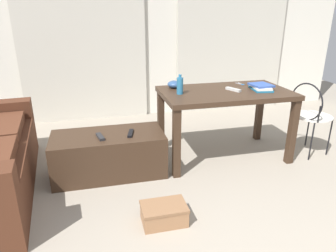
{
  "coord_description": "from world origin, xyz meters",
  "views": [
    {
      "loc": [
        -1.04,
        -1.19,
        1.54
      ],
      "look_at": [
        -0.31,
        1.75,
        0.41
      ],
      "focal_mm": 33.35,
      "sensor_mm": 36.0,
      "label": 1
    }
  ],
  "objects_px": {
    "book_stack": "(261,87)",
    "tv_remote_secondary": "(131,133)",
    "wire_chair": "(309,111)",
    "shoebox": "(164,214)",
    "coffee_table": "(109,154)",
    "tv_remote_primary": "(100,137)",
    "bottle_near": "(180,85)",
    "bowl": "(174,84)",
    "scissors": "(241,84)",
    "tv_remote_on_table": "(233,89)",
    "craft_table": "(225,100)"
  },
  "relations": [
    {
      "from": "book_stack",
      "to": "tv_remote_secondary",
      "type": "distance_m",
      "value": 1.46
    },
    {
      "from": "wire_chair",
      "to": "shoebox",
      "type": "relative_size",
      "value": 2.4
    },
    {
      "from": "coffee_table",
      "to": "book_stack",
      "type": "bearing_deg",
      "value": 2.28
    },
    {
      "from": "coffee_table",
      "to": "shoebox",
      "type": "xyz_separation_m",
      "value": [
        0.35,
        -0.88,
        -0.13
      ]
    },
    {
      "from": "coffee_table",
      "to": "tv_remote_primary",
      "type": "distance_m",
      "value": 0.24
    },
    {
      "from": "bottle_near",
      "to": "book_stack",
      "type": "distance_m",
      "value": 0.88
    },
    {
      "from": "book_stack",
      "to": "shoebox",
      "type": "height_order",
      "value": "book_stack"
    },
    {
      "from": "coffee_table",
      "to": "shoebox",
      "type": "distance_m",
      "value": 0.96
    },
    {
      "from": "bowl",
      "to": "scissors",
      "type": "distance_m",
      "value": 0.78
    },
    {
      "from": "tv_remote_primary",
      "to": "tv_remote_on_table",
      "type": "bearing_deg",
      "value": -5.1
    },
    {
      "from": "scissors",
      "to": "tv_remote_primary",
      "type": "relative_size",
      "value": 0.72
    },
    {
      "from": "craft_table",
      "to": "shoebox",
      "type": "distance_m",
      "value": 1.46
    },
    {
      "from": "tv_remote_primary",
      "to": "shoebox",
      "type": "height_order",
      "value": "tv_remote_primary"
    },
    {
      "from": "shoebox",
      "to": "wire_chair",
      "type": "bearing_deg",
      "value": 24.11
    },
    {
      "from": "tv_remote_secondary",
      "to": "tv_remote_on_table",
      "type": "bearing_deg",
      "value": 21.17
    },
    {
      "from": "scissors",
      "to": "bowl",
      "type": "bearing_deg",
      "value": 179.31
    },
    {
      "from": "tv_remote_primary",
      "to": "tv_remote_secondary",
      "type": "distance_m",
      "value": 0.29
    },
    {
      "from": "craft_table",
      "to": "scissors",
      "type": "height_order",
      "value": "scissors"
    },
    {
      "from": "book_stack",
      "to": "tv_remote_secondary",
      "type": "height_order",
      "value": "book_stack"
    },
    {
      "from": "wire_chair",
      "to": "tv_remote_secondary",
      "type": "relative_size",
      "value": 4.43
    },
    {
      "from": "craft_table",
      "to": "book_stack",
      "type": "bearing_deg",
      "value": -7.51
    },
    {
      "from": "scissors",
      "to": "shoebox",
      "type": "bearing_deg",
      "value": -134.04
    },
    {
      "from": "craft_table",
      "to": "tv_remote_primary",
      "type": "distance_m",
      "value": 1.35
    },
    {
      "from": "coffee_table",
      "to": "tv_remote_on_table",
      "type": "relative_size",
      "value": 5.94
    },
    {
      "from": "tv_remote_primary",
      "to": "book_stack",
      "type": "bearing_deg",
      "value": -7.3
    },
    {
      "from": "wire_chair",
      "to": "shoebox",
      "type": "xyz_separation_m",
      "value": [
        -1.82,
        -0.81,
        -0.43
      ]
    },
    {
      "from": "wire_chair",
      "to": "bottle_near",
      "type": "height_order",
      "value": "bottle_near"
    },
    {
      "from": "coffee_table",
      "to": "bottle_near",
      "type": "height_order",
      "value": "bottle_near"
    },
    {
      "from": "wire_chair",
      "to": "scissors",
      "type": "distance_m",
      "value": 0.79
    },
    {
      "from": "bowl",
      "to": "tv_remote_secondary",
      "type": "xyz_separation_m",
      "value": [
        -0.54,
        -0.41,
        -0.36
      ]
    },
    {
      "from": "bowl",
      "to": "coffee_table",
      "type": "bearing_deg",
      "value": -154.59
    },
    {
      "from": "bowl",
      "to": "shoebox",
      "type": "bearing_deg",
      "value": -108.3
    },
    {
      "from": "bowl",
      "to": "tv_remote_secondary",
      "type": "distance_m",
      "value": 0.77
    },
    {
      "from": "bowl",
      "to": "craft_table",
      "type": "bearing_deg",
      "value": -26.76
    },
    {
      "from": "bowl",
      "to": "book_stack",
      "type": "distance_m",
      "value": 0.91
    },
    {
      "from": "tv_remote_primary",
      "to": "scissors",
      "type": "bearing_deg",
      "value": 2.8
    },
    {
      "from": "tv_remote_secondary",
      "to": "shoebox",
      "type": "xyz_separation_m",
      "value": [
        0.13,
        -0.84,
        -0.35
      ]
    },
    {
      "from": "bowl",
      "to": "tv_remote_primary",
      "type": "distance_m",
      "value": 1.0
    },
    {
      "from": "craft_table",
      "to": "bowl",
      "type": "xyz_separation_m",
      "value": [
        -0.49,
        0.25,
        0.14
      ]
    },
    {
      "from": "wire_chair",
      "to": "tv_remote_on_table",
      "type": "bearing_deg",
      "value": 168.89
    },
    {
      "from": "wire_chair",
      "to": "tv_remote_secondary",
      "type": "height_order",
      "value": "wire_chair"
    },
    {
      "from": "craft_table",
      "to": "shoebox",
      "type": "relative_size",
      "value": 3.91
    },
    {
      "from": "scissors",
      "to": "tv_remote_secondary",
      "type": "bearing_deg",
      "value": -163.22
    },
    {
      "from": "scissors",
      "to": "shoebox",
      "type": "relative_size",
      "value": 0.35
    },
    {
      "from": "tv_remote_secondary",
      "to": "craft_table",
      "type": "bearing_deg",
      "value": 22.76
    },
    {
      "from": "tv_remote_on_table",
      "to": "shoebox",
      "type": "distance_m",
      "value": 1.54
    },
    {
      "from": "wire_chair",
      "to": "tv_remote_primary",
      "type": "bearing_deg",
      "value": -179.95
    },
    {
      "from": "coffee_table",
      "to": "tv_remote_on_table",
      "type": "distance_m",
      "value": 1.44
    },
    {
      "from": "tv_remote_primary",
      "to": "wire_chair",
      "type": "bearing_deg",
      "value": -11.86
    },
    {
      "from": "bottle_near",
      "to": "tv_remote_primary",
      "type": "height_order",
      "value": "bottle_near"
    }
  ]
}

